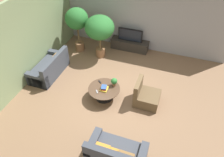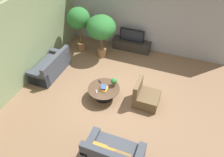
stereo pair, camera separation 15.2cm
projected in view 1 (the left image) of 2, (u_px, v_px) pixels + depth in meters
ground_plane at (114, 94)px, 7.67m from camera, size 24.00×24.00×0.00m
back_wall_stone at (140, 16)px, 9.00m from camera, size 7.40×0.12×3.00m
side_wall_left at (28, 38)px, 7.65m from camera, size 0.12×7.40×3.00m
media_console at (130, 45)px, 9.68m from camera, size 1.67×0.50×0.44m
television at (130, 35)px, 9.37m from camera, size 1.06×0.13×0.55m
coffee_table at (104, 91)px, 7.35m from camera, size 1.07×1.07×0.43m
couch_by_wall at (50, 68)px, 8.33m from camera, size 0.84×1.72×0.84m
couch_near_entry at (116, 154)px, 5.61m from camera, size 1.51×0.84×0.84m
armchair_wicker at (146, 96)px, 7.21m from camera, size 0.80×0.76×0.86m
potted_palm_tall at (77, 21)px, 8.88m from camera, size 0.94×0.94×1.93m
potted_palm_corner at (100, 29)px, 8.58m from camera, size 1.17×1.17×1.82m
potted_plant_tabletop at (114, 82)px, 7.27m from camera, size 0.21×0.21×0.30m
book_stack at (104, 88)px, 7.20m from camera, size 0.23×0.28×0.11m
remote_black at (100, 82)px, 7.50m from camera, size 0.15×0.13×0.02m
remote_silver at (97, 92)px, 7.14m from camera, size 0.13×0.15×0.02m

